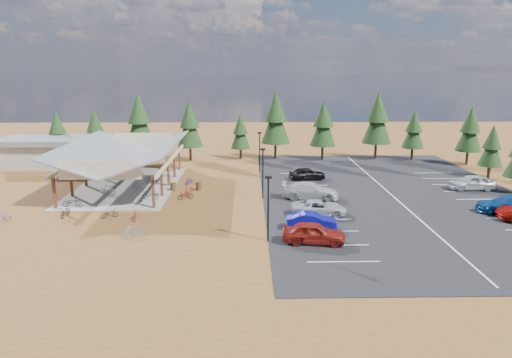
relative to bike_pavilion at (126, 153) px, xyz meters
name	(u,v)px	position (x,y,z in m)	size (l,w,h in m)	color
ground	(212,204)	(10.00, -7.00, -3.82)	(140.00, 140.00, 0.00)	brown
asphalt_lot	(391,195)	(28.50, -4.00, -3.80)	(27.00, 44.00, 0.04)	black
concrete_pad	(128,186)	(0.00, 0.00, -3.77)	(10.60, 18.60, 0.10)	gray
bike_pavilion	(126,153)	(0.00, 0.00, 0.00)	(11.65, 19.40, 4.97)	#4F2116
outbuilding	(43,152)	(-14.00, 11.00, -1.80)	(11.00, 7.00, 3.90)	#ADA593
lamp_post_0	(268,204)	(15.00, -17.00, -0.85)	(0.50, 0.25, 5.14)	black
lamp_post_1	(263,170)	(15.00, -5.00, -0.85)	(0.50, 0.25, 5.14)	black
lamp_post_2	(260,149)	(15.00, 7.00, -0.85)	(0.50, 0.25, 5.14)	black
trash_bin_0	(173,187)	(5.40, -1.96, -3.37)	(0.60, 0.60, 0.90)	#4C341B
trash_bin_1	(199,186)	(8.15, -1.70, -3.37)	(0.60, 0.60, 0.90)	#4C341B
pine_0	(57,131)	(-13.24, 14.53, 0.54)	(3.07, 3.07, 7.15)	#382314
pine_1	(95,130)	(-8.16, 15.14, 0.63)	(3.13, 3.13, 7.30)	#382314
pine_2	(139,120)	(-1.81, 14.90, 2.02)	(4.11, 4.11, 9.57)	#382314
pine_3	(190,124)	(5.30, 14.61, 1.39)	(3.66, 3.66, 8.54)	#382314
pine_4	(240,132)	(12.45, 15.77, 0.21)	(2.84, 2.84, 6.61)	#382314
pine_5	(276,118)	(17.53, 15.84, 2.13)	(4.18, 4.18, 9.75)	#382314
pine_6	(323,124)	(24.29, 14.98, 1.44)	(3.70, 3.70, 8.62)	#382314
pine_7	(377,118)	(32.18, 15.58, 2.10)	(4.16, 4.16, 9.70)	#382314
pine_8	(414,129)	(37.27, 14.73, 0.62)	(3.13, 3.13, 7.29)	#382314
pine_12	(492,146)	(42.46, 3.10, 0.13)	(2.78, 2.78, 6.49)	#382314
pine_13	(470,129)	(43.58, 11.08, 1.06)	(3.43, 3.43, 8.00)	#382314
bike_0	(72,202)	(-3.33, -7.80, -3.30)	(0.56, 1.61, 0.85)	black
bike_1	(108,190)	(-1.04, -3.80, -3.16)	(0.53, 1.86, 1.12)	#9DA0A5
bike_2	(127,175)	(-0.96, 3.62, -3.33)	(0.53, 1.52, 0.80)	navy
bike_3	(110,173)	(-3.26, 4.32, -3.26)	(0.44, 1.55, 0.93)	maroon
bike_4	(150,195)	(3.69, -5.72, -3.26)	(0.62, 1.77, 0.93)	black
bike_5	(140,184)	(1.56, -0.90, -3.27)	(0.43, 1.52, 0.91)	#9DA3A7
bike_6	(152,178)	(2.39, 1.74, -3.27)	(0.60, 1.73, 0.91)	navy
bike_7	(169,168)	(3.48, 7.03, -3.19)	(0.50, 1.78, 1.07)	maroon
bike_8	(66,212)	(-2.76, -10.75, -3.36)	(0.62, 1.77, 0.93)	black
bike_10	(0,217)	(-7.92, -11.91, -3.40)	(0.56, 1.61, 0.84)	navy
bike_11	(135,215)	(3.61, -11.73, -3.37)	(0.42, 1.50, 0.90)	maroon
bike_12	(109,213)	(1.21, -11.10, -3.42)	(0.54, 1.55, 0.81)	black
bike_13	(134,231)	(4.53, -16.00, -3.30)	(0.49, 1.75, 1.05)	gray
bike_14	(189,181)	(6.82, 0.80, -3.37)	(0.60, 1.72, 0.91)	navy
bike_15	(189,191)	(7.35, -4.02, -3.31)	(0.48, 1.71, 1.03)	#9A2E13
bike_16	(185,196)	(7.16, -5.44, -3.40)	(0.56, 1.60, 0.84)	black
car_0	(314,233)	(18.44, -17.49, -2.98)	(1.89, 4.71, 1.60)	maroon
car_1	(311,221)	(18.69, -14.39, -3.10)	(1.44, 4.14, 1.37)	#0D0E8C
car_2	(319,208)	(19.86, -10.74, -3.10)	(2.26, 4.91, 1.36)	#B3B7BB
car_3	(310,191)	(19.80, -5.41, -2.96)	(2.32, 5.70, 1.65)	#B4B4B4
car_4	(307,174)	(20.52, 2.72, -3.05)	(1.72, 4.28, 1.46)	black
car_7	(509,204)	(37.23, -10.44, -2.98)	(2.24, 5.51, 1.60)	navy
car_8	(472,182)	(37.80, -2.30, -2.95)	(1.97, 4.89, 1.66)	#B1B4BA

